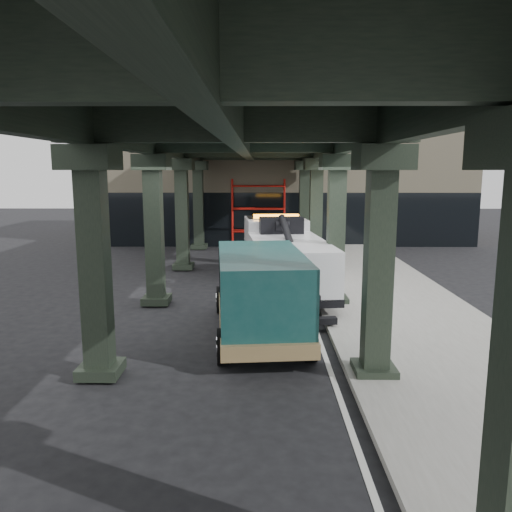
{
  "coord_description": "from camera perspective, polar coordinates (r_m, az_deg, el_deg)",
  "views": [
    {
      "loc": [
        0.1,
        -14.35,
        4.5
      ],
      "look_at": [
        -0.03,
        1.88,
        1.7
      ],
      "focal_mm": 35.0,
      "sensor_mm": 36.0,
      "label": 1
    }
  ],
  "objects": [
    {
      "name": "lane_stripe",
      "position": [
        17.03,
        5.87,
        -5.57
      ],
      "size": [
        0.12,
        38.0,
        0.01
      ],
      "primitive_type": "cube",
      "color": "silver",
      "rests_on": "ground"
    },
    {
      "name": "tow_truck",
      "position": [
        18.85,
        3.03,
        0.29
      ],
      "size": [
        3.26,
        8.9,
        2.86
      ],
      "rotation": [
        0.0,
        0.0,
        0.1
      ],
      "color": "black",
      "rests_on": "ground"
    },
    {
      "name": "viaduct",
      "position": [
        16.38,
        -1.32,
        13.15
      ],
      "size": [
        7.4,
        32.0,
        6.4
      ],
      "color": "black",
      "rests_on": "ground"
    },
    {
      "name": "scaffolding",
      "position": [
        29.09,
        0.27,
        5.07
      ],
      "size": [
        3.08,
        0.88,
        4.0
      ],
      "color": "red",
      "rests_on": "ground"
    },
    {
      "name": "building",
      "position": [
        34.4,
        3.68,
        8.94
      ],
      "size": [
        22.0,
        10.0,
        8.0
      ],
      "primitive_type": "cube",
      "color": "#C6B793",
      "rests_on": "ground"
    },
    {
      "name": "sidewalk",
      "position": [
        17.5,
        15.08,
        -5.21
      ],
      "size": [
        5.0,
        40.0,
        0.15
      ],
      "primitive_type": "cube",
      "color": "gray",
      "rests_on": "ground"
    },
    {
      "name": "towed_van",
      "position": [
        13.47,
        0.44,
        -4.05
      ],
      "size": [
        2.79,
        6.04,
        2.38
      ],
      "rotation": [
        0.0,
        0.0,
        0.09
      ],
      "color": "#113E3D",
      "rests_on": "ground"
    },
    {
      "name": "ground",
      "position": [
        15.03,
        0.06,
        -7.63
      ],
      "size": [
        90.0,
        90.0,
        0.0
      ],
      "primitive_type": "plane",
      "color": "black",
      "rests_on": "ground"
    }
  ]
}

